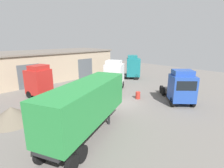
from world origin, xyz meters
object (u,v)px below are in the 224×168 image
Objects in this scene: tractor_unit_teal at (131,68)px; container_trailer_green at (86,104)px; tractor_unit_white at (113,76)px; tractor_unit_red at (41,82)px; tractor_unit_blue at (180,88)px; oil_drum at (138,95)px; gravel_pile at (12,114)px.

container_trailer_green is at bearing -101.12° from tractor_unit_teal.
tractor_unit_white reaches higher than tractor_unit_red.
container_trailer_green is (-10.41, -7.61, 0.62)m from tractor_unit_white.
tractor_unit_blue is 13.75m from tractor_unit_teal.
container_trailer_green is 1.41× the size of tractor_unit_red.
oil_drum is at bearing -87.50° from tractor_unit_teal.
tractor_unit_red is 1.59× the size of gravel_pile.
tractor_unit_white reaches higher than oil_drum.
tractor_unit_white is 0.73× the size of container_trailer_green.
container_trailer_green is at bearing -63.57° from gravel_pile.
tractor_unit_white reaches higher than gravel_pile.
container_trailer_green is 1.45× the size of tractor_unit_teal.
tractor_unit_red reaches higher than gravel_pile.
gravel_pile is (-21.35, -3.76, -1.34)m from tractor_unit_teal.
tractor_unit_teal reaches higher than tractor_unit_white.
container_trailer_green reaches higher than oil_drum.
gravel_pile is at bearing 92.80° from container_trailer_green.
container_trailer_green is 1.51× the size of tractor_unit_blue.
tractor_unit_red is (-10.31, 13.46, 0.05)m from tractor_unit_blue.
oil_drum is (8.14, -9.14, -1.49)m from tractor_unit_red.
tractor_unit_white reaches higher than container_trailer_green.
container_trailer_green reaches higher than tractor_unit_red.
container_trailer_green is at bearing 154.12° from tractor_unit_red.
tractor_unit_blue is 17.50m from gravel_pile.
tractor_unit_teal is 1.55× the size of gravel_pile.
tractor_unit_white is at bearing 12.53° from container_trailer_green.
container_trailer_green is 10.53× the size of oil_drum.
tractor_unit_red is at bearing -135.45° from tractor_unit_teal.
container_trailer_green is 12.02m from tractor_unit_blue.
tractor_unit_white is 12.91m from container_trailer_green.
tractor_unit_white is at bearing -110.42° from tractor_unit_teal.
tractor_unit_teal is 21.72m from gravel_pile.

